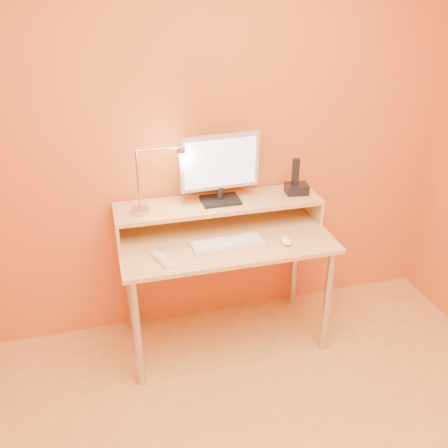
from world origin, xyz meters
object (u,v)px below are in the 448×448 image
object	(u,v)px
monitor_panel	(220,162)
mouse	(286,241)
phone_dock	(297,189)
keyboard	(228,244)
remote_control	(162,259)
lamp_base	(141,211)

from	to	relation	value
monitor_panel	mouse	size ratio (longest dim) A/B	4.51
phone_dock	keyboard	distance (m)	0.58
phone_dock	remote_control	size ratio (longest dim) A/B	0.72
phone_dock	keyboard	xyz separation A→B (m)	(-0.49, -0.24, -0.18)
phone_dock	monitor_panel	bearing A→B (deg)	-174.13
lamp_base	remote_control	distance (m)	0.33
lamp_base	keyboard	size ratio (longest dim) A/B	0.25
lamp_base	phone_dock	bearing A→B (deg)	1.84
monitor_panel	lamp_base	distance (m)	0.52
mouse	remote_control	xyz separation A→B (m)	(-0.69, -0.01, -0.01)
phone_dock	mouse	distance (m)	0.38
keyboard	remote_control	xyz separation A→B (m)	(-0.37, -0.06, -0.00)
lamp_base	remote_control	bearing A→B (deg)	-76.22
keyboard	remote_control	world-z (taller)	keyboard
keyboard	mouse	size ratio (longest dim) A/B	3.92
mouse	monitor_panel	bearing A→B (deg)	138.84
phone_dock	remote_control	xyz separation A→B (m)	(-0.87, -0.30, -0.18)
monitor_panel	remote_control	bearing A→B (deg)	-144.94
monitor_panel	lamp_base	bearing A→B (deg)	-178.56
monitor_panel	lamp_base	xyz separation A→B (m)	(-0.46, -0.04, -0.23)
phone_dock	remote_control	bearing A→B (deg)	-153.56
lamp_base	mouse	distance (m)	0.82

